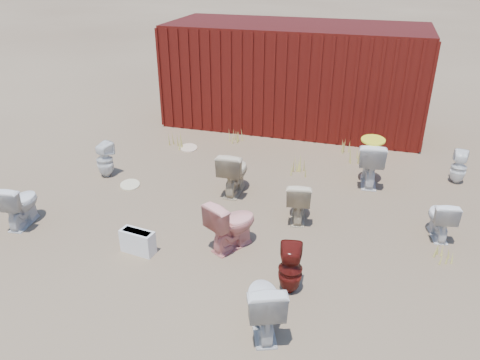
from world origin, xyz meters
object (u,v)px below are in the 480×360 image
(toilet_front_maroon, at_px, (290,269))
(toilet_back_e, at_px, (459,167))
(toilet_front_pink, at_px, (232,224))
(toilet_back_a, at_px, (105,160))
(toilet_front_a, at_px, (20,204))
(toilet_back_beige_left, at_px, (234,171))
(toilet_back_beige_right, at_px, (299,200))
(shipping_container, at_px, (295,75))
(toilet_back_yellowlid, at_px, (370,162))
(loose_tank, at_px, (138,242))
(toilet_front_c, at_px, (263,304))
(toilet_front_e, at_px, (440,218))

(toilet_front_maroon, xyz_separation_m, toilet_back_e, (2.39, 3.97, -0.02))
(toilet_front_pink, relative_size, toilet_back_a, 1.15)
(toilet_front_a, bearing_deg, toilet_back_beige_left, -152.93)
(toilet_back_beige_right, bearing_deg, shipping_container, -86.50)
(shipping_container, height_order, toilet_front_maroon, shipping_container)
(toilet_back_beige_right, xyz_separation_m, toilet_back_e, (2.62, 2.16, -0.04))
(toilet_back_yellowlid, bearing_deg, loose_tank, 41.68)
(toilet_front_a, relative_size, toilet_front_c, 0.95)
(toilet_front_maroon, xyz_separation_m, toilet_front_e, (1.91, 1.91, -0.02))
(toilet_back_e, bearing_deg, shipping_container, -27.91)
(toilet_front_a, distance_m, toilet_back_e, 7.66)
(toilet_front_c, xyz_separation_m, toilet_back_e, (2.55, 4.74, -0.07))
(toilet_back_a, height_order, loose_tank, toilet_back_a)
(toilet_front_c, height_order, toilet_back_e, toilet_front_c)
(shipping_container, distance_m, toilet_front_e, 5.56)
(toilet_front_pink, bearing_deg, toilet_back_e, -105.96)
(toilet_front_c, bearing_deg, toilet_back_beige_right, -110.39)
(shipping_container, bearing_deg, loose_tank, -99.58)
(toilet_front_maroon, height_order, toilet_back_yellowlid, toilet_back_yellowlid)
(loose_tank, bearing_deg, shipping_container, 88.16)
(shipping_container, xyz_separation_m, toilet_front_c, (1.05, -7.20, -0.82))
(toilet_back_a, xyz_separation_m, toilet_back_beige_right, (3.83, -0.52, 0.01))
(toilet_back_beige_left, bearing_deg, toilet_back_beige_right, 153.60)
(shipping_container, xyz_separation_m, toilet_back_beige_left, (-0.29, -4.02, -0.79))
(toilet_back_beige_left, distance_m, loose_tank, 2.33)
(toilet_front_pink, distance_m, toilet_back_yellowlid, 3.27)
(toilet_back_beige_right, bearing_deg, loose_tank, 29.44)
(shipping_container, bearing_deg, toilet_front_maroon, -79.34)
(toilet_back_beige_left, bearing_deg, toilet_front_maroon, 120.81)
(shipping_container, xyz_separation_m, toilet_back_e, (3.60, -2.46, -0.89))
(toilet_front_e, relative_size, toilet_back_beige_left, 0.79)
(toilet_front_a, height_order, toilet_back_beige_left, toilet_back_beige_left)
(toilet_front_pink, relative_size, toilet_back_beige_left, 0.97)
(toilet_front_c, distance_m, toilet_back_e, 5.38)
(shipping_container, xyz_separation_m, toilet_front_a, (-3.18, -6.04, -0.84))
(toilet_back_a, distance_m, toilet_back_yellowlid, 4.99)
(toilet_front_maroon, distance_m, toilet_back_yellowlid, 3.56)
(shipping_container, bearing_deg, toilet_front_e, -55.32)
(toilet_back_yellowlid, xyz_separation_m, toilet_back_e, (1.59, 0.50, -0.11))
(toilet_back_a, bearing_deg, toilet_front_a, 96.33)
(shipping_container, xyz_separation_m, loose_tank, (-1.05, -6.21, -1.02))
(toilet_front_e, xyz_separation_m, toilet_back_beige_left, (-3.41, 0.49, 0.09))
(shipping_container, height_order, loose_tank, shipping_container)
(shipping_container, relative_size, toilet_back_a, 8.76)
(toilet_front_e, bearing_deg, toilet_front_pink, 11.78)
(toilet_front_a, relative_size, toilet_back_beige_left, 0.90)
(shipping_container, height_order, toilet_front_pink, shipping_container)
(shipping_container, relative_size, toilet_back_e, 9.53)
(toilet_front_maroon, relative_size, toilet_back_yellowlid, 0.80)
(toilet_front_maroon, bearing_deg, loose_tank, -15.12)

